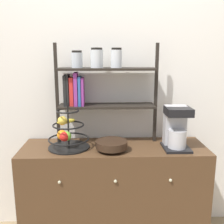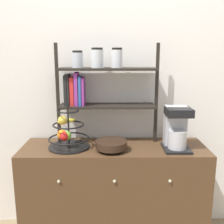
{
  "view_description": "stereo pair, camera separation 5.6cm",
  "coord_description": "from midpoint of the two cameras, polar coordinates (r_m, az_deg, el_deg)",
  "views": [
    {
      "loc": [
        -0.09,
        -1.72,
        1.52
      ],
      "look_at": [
        -0.02,
        0.22,
        1.09
      ],
      "focal_mm": 42.0,
      "sensor_mm": 36.0,
      "label": 1
    },
    {
      "loc": [
        -0.03,
        -1.72,
        1.52
      ],
      "look_at": [
        -0.02,
        0.22,
        1.09
      ],
      "focal_mm": 42.0,
      "sensor_mm": 36.0,
      "label": 2
    }
  ],
  "objects": [
    {
      "name": "coffee_maker",
      "position": [
        2.05,
        13.03,
        -3.34
      ],
      "size": [
        0.19,
        0.23,
        0.33
      ],
      "color": "black",
      "rests_on": "sideboard"
    },
    {
      "name": "wooden_bowl",
      "position": [
        1.97,
        -0.91,
        -7.17
      ],
      "size": [
        0.24,
        0.24,
        0.08
      ],
      "color": "black",
      "rests_on": "sideboard"
    },
    {
      "name": "fruit_stand",
      "position": [
        2.04,
        -10.53,
        -4.72
      ],
      "size": [
        0.32,
        0.32,
        0.35
      ],
      "color": "black",
      "rests_on": "sideboard"
    },
    {
      "name": "shelf_hutch",
      "position": [
        2.08,
        -4.6,
        6.56
      ],
      "size": [
        0.81,
        0.2,
        0.8
      ],
      "color": "black",
      "rests_on": "sideboard"
    },
    {
      "name": "wall_back",
      "position": [
        2.23,
        -0.57,
        6.83
      ],
      "size": [
        7.0,
        0.05,
        2.6
      ],
      "primitive_type": "cube",
      "color": "silver",
      "rests_on": "ground_plane"
    },
    {
      "name": "sideboard",
      "position": [
        2.24,
        -0.32,
        -17.32
      ],
      "size": [
        1.45,
        0.47,
        0.81
      ],
      "color": "#4C331E",
      "rests_on": "ground_plane"
    }
  ]
}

